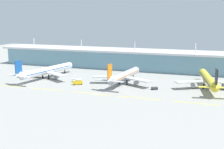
{
  "coord_description": "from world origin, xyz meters",
  "views": [
    {
      "loc": [
        77.41,
        -180.48,
        50.8
      ],
      "look_at": [
        -0.26,
        34.47,
        7.0
      ],
      "focal_mm": 48.62,
      "sensor_mm": 36.0,
      "label": 1
    }
  ],
  "objects_px": {
    "airliner_middle": "(124,76)",
    "pushback_tug": "(155,88)",
    "airliner_far": "(208,80)",
    "fuel_truck": "(78,82)",
    "airliner_near": "(47,71)",
    "baggage_cart": "(74,80)"
  },
  "relations": [
    {
      "from": "airliner_far",
      "to": "baggage_cart",
      "type": "distance_m",
      "value": 101.39
    },
    {
      "from": "pushback_tug",
      "to": "airliner_near",
      "type": "bearing_deg",
      "value": 174.37
    },
    {
      "from": "airliner_middle",
      "to": "pushback_tug",
      "type": "distance_m",
      "value": 28.46
    },
    {
      "from": "airliner_middle",
      "to": "pushback_tug",
      "type": "xyz_separation_m",
      "value": [
        26.01,
        -10.23,
        -5.34
      ]
    },
    {
      "from": "airliner_middle",
      "to": "airliner_far",
      "type": "bearing_deg",
      "value": 6.26
    },
    {
      "from": "airliner_middle",
      "to": "baggage_cart",
      "type": "height_order",
      "value": "airliner_middle"
    },
    {
      "from": "airliner_near",
      "to": "fuel_truck",
      "type": "distance_m",
      "value": 37.93
    },
    {
      "from": "fuel_truck",
      "to": "pushback_tug",
      "type": "height_order",
      "value": "fuel_truck"
    },
    {
      "from": "airliner_middle",
      "to": "pushback_tug",
      "type": "height_order",
      "value": "airliner_middle"
    },
    {
      "from": "airliner_far",
      "to": "airliner_middle",
      "type": "bearing_deg",
      "value": -173.74
    },
    {
      "from": "airliner_near",
      "to": "fuel_truck",
      "type": "xyz_separation_m",
      "value": [
        35.29,
        -13.25,
        -4.19
      ]
    },
    {
      "from": "pushback_tug",
      "to": "airliner_middle",
      "type": "bearing_deg",
      "value": 158.53
    },
    {
      "from": "airliner_near",
      "to": "airliner_middle",
      "type": "distance_m",
      "value": 67.2
    },
    {
      "from": "airliner_far",
      "to": "fuel_truck",
      "type": "distance_m",
      "value": 95.71
    },
    {
      "from": "baggage_cart",
      "to": "airliner_far",
      "type": "bearing_deg",
      "value": 7.39
    },
    {
      "from": "fuel_truck",
      "to": "baggage_cart",
      "type": "bearing_deg",
      "value": 131.75
    },
    {
      "from": "airliner_far",
      "to": "fuel_truck",
      "type": "bearing_deg",
      "value": -167.3
    },
    {
      "from": "airliner_near",
      "to": "pushback_tug",
      "type": "height_order",
      "value": "airliner_near"
    },
    {
      "from": "baggage_cart",
      "to": "pushback_tug",
      "type": "bearing_deg",
      "value": -3.46
    },
    {
      "from": "airliner_far",
      "to": "baggage_cart",
      "type": "relative_size",
      "value": 16.92
    },
    {
      "from": "airliner_near",
      "to": "airliner_middle",
      "type": "height_order",
      "value": "same"
    },
    {
      "from": "airliner_far",
      "to": "pushback_tug",
      "type": "xyz_separation_m",
      "value": [
        -35.36,
        -16.96,
        -5.35
      ]
    }
  ]
}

